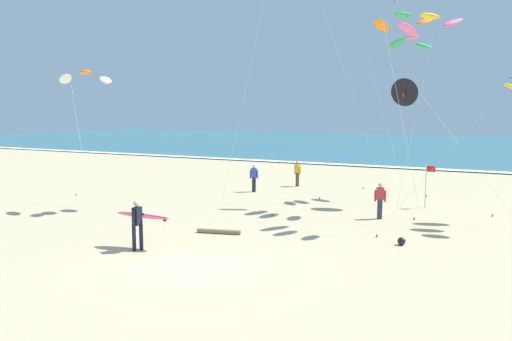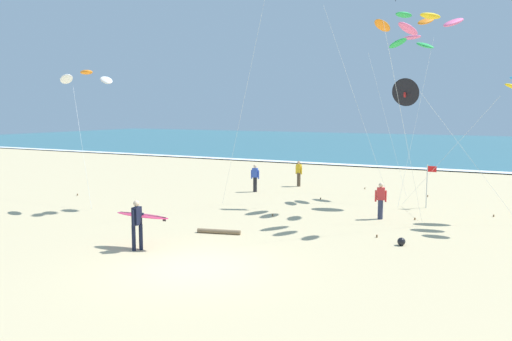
% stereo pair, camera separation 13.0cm
% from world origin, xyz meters
% --- Properties ---
extents(ground_plane, '(160.00, 160.00, 0.00)m').
position_xyz_m(ground_plane, '(0.00, 0.00, 0.00)').
color(ground_plane, '#CCB789').
extents(ocean_water, '(160.00, 60.00, 0.08)m').
position_xyz_m(ocean_water, '(0.00, 59.48, 0.04)').
color(ocean_water, '#336B7A').
rests_on(ocean_water, ground).
extents(shoreline_foam, '(160.00, 1.34, 0.01)m').
position_xyz_m(shoreline_foam, '(0.00, 29.78, 0.09)').
color(shoreline_foam, white).
rests_on(shoreline_foam, ocean_water).
extents(surfer_lead, '(2.04, 1.04, 1.71)m').
position_xyz_m(surfer_lead, '(-2.80, 0.86, 1.04)').
color(surfer_lead, black).
rests_on(surfer_lead, ground).
extents(kite_arc_amber_near, '(5.10, 4.13, 6.51)m').
position_xyz_m(kite_arc_amber_near, '(-9.26, 5.03, 6.17)').
color(kite_arc_amber_near, white).
rests_on(kite_arc_amber_near, ground).
extents(kite_delta_charcoal_high, '(4.87, 1.08, 6.23)m').
position_xyz_m(kite_delta_charcoal_high, '(3.40, 13.02, 5.54)').
color(kite_delta_charcoal_high, black).
rests_on(kite_delta_charcoal_high, ground).
extents(kite_arc_golden_close, '(2.74, 3.86, 8.44)m').
position_xyz_m(kite_arc_golden_close, '(5.05, 8.99, 8.08)').
color(kite_arc_golden_close, pink).
rests_on(kite_arc_golden_close, ground).
extents(kite_arc_rose_outer, '(4.05, 3.34, 8.55)m').
position_xyz_m(kite_arc_rose_outer, '(3.06, 15.59, 8.20)').
color(kite_arc_rose_outer, green).
rests_on(kite_arc_rose_outer, ground).
extents(kite_arc_emerald_extra, '(2.79, 5.29, 9.09)m').
position_xyz_m(kite_arc_emerald_extra, '(3.40, 11.97, 8.72)').
color(kite_arc_emerald_extra, orange).
rests_on(kite_arc_emerald_extra, ground).
extents(bystander_blue_top, '(0.49, 0.24, 1.59)m').
position_xyz_m(bystander_blue_top, '(-5.11, 13.60, 0.81)').
color(bystander_blue_top, black).
rests_on(bystander_blue_top, ground).
extents(bystander_yellow_top, '(0.48, 0.26, 1.59)m').
position_xyz_m(bystander_yellow_top, '(-3.72, 16.76, 0.81)').
color(bystander_yellow_top, '#4C3D2D').
rests_on(bystander_yellow_top, ground).
extents(bystander_red_top, '(0.48, 0.27, 1.59)m').
position_xyz_m(bystander_red_top, '(3.19, 9.50, 0.81)').
color(bystander_red_top, '#2D334C').
rests_on(bystander_red_top, ground).
extents(lifeguard_flag, '(0.45, 0.05, 2.10)m').
position_xyz_m(lifeguard_flag, '(4.56, 13.09, 1.27)').
color(lifeguard_flag, silver).
rests_on(lifeguard_flag, ground).
extents(beach_ball, '(0.28, 0.28, 0.28)m').
position_xyz_m(beach_ball, '(4.96, 5.47, 0.14)').
color(beach_ball, black).
rests_on(beach_ball, ground).
extents(driftwood_log, '(1.69, 0.60, 0.17)m').
position_xyz_m(driftwood_log, '(-1.59, 3.97, 0.09)').
color(driftwood_log, '#846B4C').
rests_on(driftwood_log, ground).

